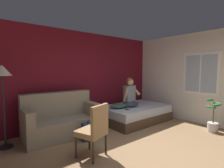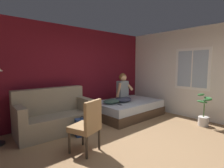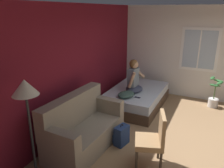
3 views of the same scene
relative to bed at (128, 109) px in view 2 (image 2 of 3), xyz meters
name	(u,v)px [view 2 (image 2 of 3)]	position (x,y,z in m)	size (l,w,h in m)	color
ground_plane	(147,150)	(-1.35, -1.79, -0.24)	(40.00, 40.00, 0.00)	#93704C
wall_back_accent	(74,74)	(-1.35, 0.92, 1.11)	(10.32, 0.16, 2.70)	maroon
wall_side_with_window	(207,74)	(1.39, -1.78, 1.12)	(0.19, 6.66, 2.70)	silver
bed	(128,109)	(0.00, 0.00, 0.00)	(2.09, 1.37, 0.48)	#4C3828
couch	(54,116)	(-2.29, 0.27, 0.16)	(1.73, 0.89, 1.04)	gray
side_chair	(87,124)	(-2.24, -1.11, 0.30)	(0.59, 0.59, 0.98)	#382D23
person_seated	(123,90)	(-0.19, 0.02, 0.60)	(0.54, 0.47, 0.88)	#383D51
backpack	(82,127)	(-1.91, -0.38, -0.04)	(0.33, 0.28, 0.46)	navy
throw_pillow	(111,101)	(-0.65, 0.05, 0.31)	(0.48, 0.36, 0.14)	#385147
cell_phone	(120,105)	(-0.56, -0.22, 0.25)	(0.07, 0.14, 0.01)	black
potted_plant	(204,115)	(0.84, -1.95, 0.07)	(0.39, 0.37, 0.85)	silver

